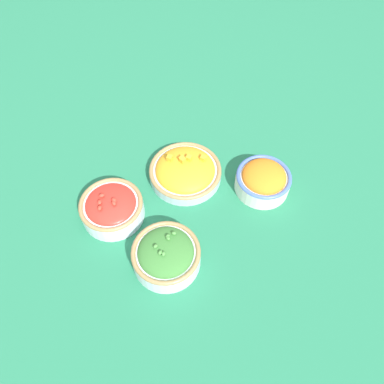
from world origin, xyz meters
name	(u,v)px	position (x,y,z in m)	size (l,w,h in m)	color
ground_plane	(192,198)	(0.00, 0.00, 0.00)	(3.00, 3.00, 0.00)	#23704C
bowl_squash	(185,171)	(-0.04, -0.06, 0.02)	(0.20, 0.20, 0.07)	#B2C1CC
bowl_broccoli	(166,255)	(0.18, 0.08, 0.04)	(0.17, 0.17, 0.08)	silver
bowl_carrots	(263,179)	(-0.16, 0.12, 0.04)	(0.15, 0.15, 0.08)	silver
bowl_cherry_tomatoes	(112,207)	(0.18, -0.12, 0.04)	(0.16, 0.16, 0.08)	silver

